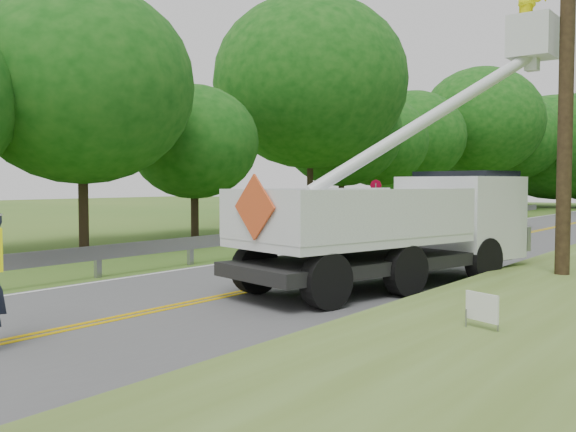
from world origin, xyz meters
The scene contains 9 objects.
ground centered at (0.00, 0.00, 0.00)m, with size 140.00×140.00×0.00m, color #36631F.
road centered at (0.00, 14.00, 0.01)m, with size 7.20×96.00×0.03m.
guardrail centered at (-4.02, 14.91, 0.55)m, with size 0.18×48.00×0.77m.
treeline_left centered at (-10.25, 29.82, 6.12)m, with size 11.09×55.07×11.65m.
bucket_truck centered at (2.36, 7.92, 1.58)m, with size 4.77×7.51×6.96m.
suv_silver centered at (-2.50, 14.98, 0.77)m, with size 2.48×5.39×1.50m, color silver.
suv_darkgrey centered at (-2.43, 25.88, 0.87)m, with size 2.38×5.85×1.70m, color #383C3F.
stop_sign_permanent centered at (-4.80, 18.50, 1.56)m, with size 0.49×0.15×2.37m.
yard_sign centered at (5.46, 3.03, 0.56)m, with size 0.51×0.23×0.78m.
Camera 1 is at (8.42, -5.13, 2.23)m, focal length 39.62 mm.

